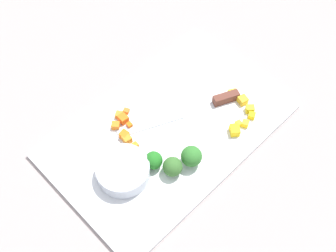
# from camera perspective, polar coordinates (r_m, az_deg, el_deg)

# --- Properties ---
(ground_plane) EXTENTS (4.00, 4.00, 0.00)m
(ground_plane) POSITION_cam_1_polar(r_m,az_deg,el_deg) (0.90, 0.00, -0.75)
(ground_plane) COLOR #9E908C
(cutting_board) EXTENTS (0.51, 0.33, 0.01)m
(cutting_board) POSITION_cam_1_polar(r_m,az_deg,el_deg) (0.90, 0.00, -0.55)
(cutting_board) COLOR white
(cutting_board) RESTS_ON ground_plane
(prep_bowl) EXTENTS (0.11, 0.11, 0.03)m
(prep_bowl) POSITION_cam_1_polar(r_m,az_deg,el_deg) (0.83, -6.22, -6.18)
(prep_bowl) COLOR #B4BBC5
(prep_bowl) RESTS_ON cutting_board
(chef_knife) EXTENTS (0.27, 0.14, 0.02)m
(chef_knife) POSITION_cam_1_polar(r_m,az_deg,el_deg) (0.92, 4.70, 2.78)
(chef_knife) COLOR silver
(chef_knife) RESTS_ON cutting_board
(carrot_dice_0) EXTENTS (0.02, 0.02, 0.01)m
(carrot_dice_0) POSITION_cam_1_polar(r_m,az_deg,el_deg) (0.92, -5.79, 2.09)
(carrot_dice_0) COLOR orange
(carrot_dice_0) RESTS_ON cutting_board
(carrot_dice_1) EXTENTS (0.01, 0.01, 0.01)m
(carrot_dice_1) POSITION_cam_1_polar(r_m,az_deg,el_deg) (0.87, -4.54, -2.64)
(carrot_dice_1) COLOR orange
(carrot_dice_1) RESTS_ON cutting_board
(carrot_dice_2) EXTENTS (0.02, 0.02, 0.02)m
(carrot_dice_2) POSITION_cam_1_polar(r_m,az_deg,el_deg) (0.90, -6.20, 1.01)
(carrot_dice_2) COLOR orange
(carrot_dice_2) RESTS_ON cutting_board
(carrot_dice_3) EXTENTS (0.02, 0.02, 0.01)m
(carrot_dice_3) POSITION_cam_1_polar(r_m,az_deg,el_deg) (0.91, -6.80, 1.53)
(carrot_dice_3) COLOR orange
(carrot_dice_3) RESTS_ON cutting_board
(carrot_dice_4) EXTENTS (0.01, 0.01, 0.01)m
(carrot_dice_4) POSITION_cam_1_polar(r_m,az_deg,el_deg) (0.90, -5.35, 0.13)
(carrot_dice_4) COLOR orange
(carrot_dice_4) RESTS_ON cutting_board
(carrot_dice_5) EXTENTS (0.02, 0.02, 0.02)m
(carrot_dice_5) POSITION_cam_1_polar(r_m,az_deg,el_deg) (0.87, -5.70, -1.81)
(carrot_dice_5) COLOR orange
(carrot_dice_5) RESTS_ON cutting_board
(carrot_dice_6) EXTENTS (0.02, 0.02, 0.02)m
(carrot_dice_6) POSITION_cam_1_polar(r_m,az_deg,el_deg) (0.88, -6.07, -1.27)
(carrot_dice_6) COLOR orange
(carrot_dice_6) RESTS_ON cutting_board
(carrot_dice_7) EXTENTS (0.02, 0.02, 0.01)m
(carrot_dice_7) POSITION_cam_1_polar(r_m,az_deg,el_deg) (0.90, -7.24, 0.07)
(carrot_dice_7) COLOR orange
(carrot_dice_7) RESTS_ON cutting_board
(pepper_dice_0) EXTENTS (0.01, 0.01, 0.01)m
(pepper_dice_0) POSITION_cam_1_polar(r_m,az_deg,el_deg) (0.91, 9.71, 0.32)
(pepper_dice_0) COLOR yellow
(pepper_dice_0) RESTS_ON cutting_board
(pepper_dice_1) EXTENTS (0.03, 0.03, 0.02)m
(pepper_dice_1) POSITION_cam_1_polar(r_m,az_deg,el_deg) (0.89, 9.20, -0.58)
(pepper_dice_1) COLOR yellow
(pepper_dice_1) RESTS_ON cutting_board
(pepper_dice_2) EXTENTS (0.02, 0.02, 0.02)m
(pepper_dice_2) POSITION_cam_1_polar(r_m,az_deg,el_deg) (0.94, 10.29, 3.54)
(pepper_dice_2) COLOR yellow
(pepper_dice_2) RESTS_ON cutting_board
(pepper_dice_3) EXTENTS (0.02, 0.02, 0.02)m
(pepper_dice_3) POSITION_cam_1_polar(r_m,az_deg,el_deg) (0.93, 11.26, 2.31)
(pepper_dice_3) COLOR yellow
(pepper_dice_3) RESTS_ON cutting_board
(pepper_dice_4) EXTENTS (0.02, 0.02, 0.01)m
(pepper_dice_4) POSITION_cam_1_polar(r_m,az_deg,el_deg) (0.92, 11.50, 1.41)
(pepper_dice_4) COLOR yellow
(pepper_dice_4) RESTS_ON cutting_board
(pepper_dice_5) EXTENTS (0.02, 0.02, 0.02)m
(pepper_dice_5) POSITION_cam_1_polar(r_m,az_deg,el_deg) (0.95, 8.93, 4.42)
(pepper_dice_5) COLOR yellow
(pepper_dice_5) RESTS_ON cutting_board
(pepper_dice_6) EXTENTS (0.02, 0.02, 0.01)m
(pepper_dice_6) POSITION_cam_1_polar(r_m,az_deg,el_deg) (0.91, 10.63, 0.33)
(pepper_dice_6) COLOR yellow
(pepper_dice_6) RESTS_ON cutting_board
(broccoli_floret_0) EXTENTS (0.04, 0.04, 0.05)m
(broccoli_floret_0) POSITION_cam_1_polar(r_m,az_deg,el_deg) (0.83, 3.27, -4.23)
(broccoli_floret_0) COLOR #8BBE5E
(broccoli_floret_0) RESTS_ON cutting_board
(broccoli_floret_1) EXTENTS (0.04, 0.04, 0.04)m
(broccoli_floret_1) POSITION_cam_1_polar(r_m,az_deg,el_deg) (0.82, 0.63, -5.66)
(broccoli_floret_1) COLOR #93B36D
(broccoli_floret_1) RESTS_ON cutting_board
(broccoli_floret_2) EXTENTS (0.04, 0.04, 0.04)m
(broccoli_floret_2) POSITION_cam_1_polar(r_m,az_deg,el_deg) (0.83, -2.01, -4.78)
(broccoli_floret_2) COLOR #97B15E
(broccoli_floret_2) RESTS_ON cutting_board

